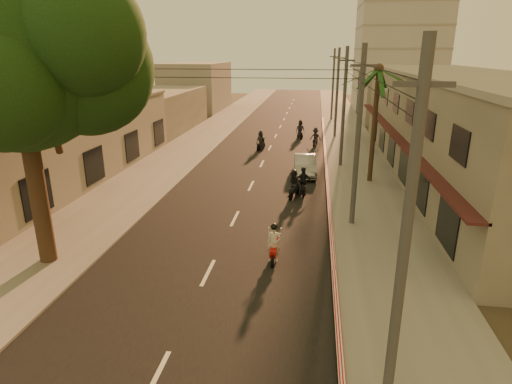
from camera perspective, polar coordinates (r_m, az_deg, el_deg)
ground at (r=16.26m, az=-8.15°, el=-14.00°), size 160.00×160.00×0.00m
road at (r=34.51m, az=0.80°, el=3.79°), size 10.00×140.00×0.02m
sidewalk_right at (r=34.43m, az=13.31°, el=3.34°), size 5.00×140.00×0.12m
sidewalk_left at (r=36.16m, az=-11.11°, el=4.20°), size 5.00×140.00×0.12m
curb_stripe at (r=29.45m, az=9.49°, el=1.16°), size 0.20×60.00×0.20m
shophouse_row at (r=33.08m, az=25.36°, el=7.86°), size 8.80×34.20×7.30m
left_building at (r=33.17m, az=-25.47°, el=6.01°), size 8.20×24.20×5.20m
distant_tower at (r=70.40m, az=18.94°, el=21.72°), size 12.10×12.10×28.00m
broadleaf_tree at (r=18.67m, az=-28.22°, el=15.73°), size 9.60×8.70×12.10m
palm_tree at (r=29.47m, az=16.01°, el=14.70°), size 5.00×5.00×8.20m
utility_poles at (r=33.30m, az=11.84°, el=14.28°), size 1.20×48.26×9.00m
filler_right at (r=59.28m, az=17.82°, el=11.95°), size 8.00×14.00×6.00m
filler_left_near at (r=50.92m, az=-13.27°, el=10.52°), size 8.00×14.00×4.40m
filler_left_far at (r=67.82m, az=-7.89°, el=13.74°), size 8.00×14.00×7.00m
scooter_red at (r=18.42m, az=2.39°, el=-7.04°), size 0.67×1.78×1.75m
scooter_mid_a at (r=26.37m, az=5.12°, el=0.94°), size 1.15×1.77×1.79m
scooter_mid_b at (r=27.05m, az=6.28°, el=1.33°), size 1.08×1.82×1.79m
scooter_far_a at (r=39.28m, az=0.63°, el=6.78°), size 1.10×1.80×1.80m
scooter_far_b at (r=41.57m, az=7.92°, el=7.23°), size 1.31×1.77×1.76m
parked_car at (r=31.46m, az=6.56°, el=3.57°), size 2.17×4.60×1.44m
scooter_far_c at (r=44.88m, az=5.92°, el=8.21°), size 1.09×1.96×1.95m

